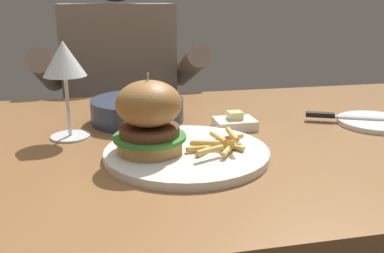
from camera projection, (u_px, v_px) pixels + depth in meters
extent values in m
cube|color=brown|center=(176.00, 148.00, 0.83)|extent=(1.46, 0.79, 0.04)
cylinder|color=brown|center=(363.00, 206.00, 1.39)|extent=(0.06, 0.06, 0.70)
cylinder|color=white|center=(184.00, 153.00, 0.72)|extent=(0.28, 0.28, 0.01)
cylinder|color=#B78447|center=(150.00, 145.00, 0.71)|extent=(0.11, 0.11, 0.02)
cylinder|color=#38842D|center=(150.00, 137.00, 0.71)|extent=(0.12, 0.12, 0.01)
cylinder|color=brown|center=(149.00, 131.00, 0.70)|extent=(0.10, 0.10, 0.02)
ellipsoid|color=#9C6A35|center=(149.00, 104.00, 0.69)|extent=(0.11, 0.11, 0.08)
cylinder|color=#CCB78C|center=(148.00, 88.00, 0.68)|extent=(0.00, 0.00, 0.05)
cylinder|color=gold|center=(209.00, 149.00, 0.71)|extent=(0.06, 0.05, 0.01)
cylinder|color=gold|center=(204.00, 148.00, 0.71)|extent=(0.06, 0.01, 0.01)
cylinder|color=#E0B251|center=(231.00, 146.00, 0.72)|extent=(0.04, 0.04, 0.01)
cylinder|color=gold|center=(230.00, 138.00, 0.74)|extent=(0.05, 0.02, 0.01)
cylinder|color=gold|center=(213.00, 146.00, 0.72)|extent=(0.05, 0.03, 0.01)
cylinder|color=gold|center=(218.00, 138.00, 0.73)|extent=(0.02, 0.05, 0.01)
cylinder|color=#E0B251|center=(210.00, 150.00, 0.68)|extent=(0.05, 0.03, 0.01)
cylinder|color=#EABC5B|center=(211.00, 144.00, 0.72)|extent=(0.07, 0.03, 0.01)
cylinder|color=#EABC5B|center=(213.00, 143.00, 0.72)|extent=(0.07, 0.03, 0.01)
cylinder|color=#E0B251|center=(232.00, 135.00, 0.72)|extent=(0.01, 0.06, 0.01)
cylinder|color=#EABC5B|center=(230.00, 148.00, 0.71)|extent=(0.05, 0.07, 0.01)
cylinder|color=silver|center=(71.00, 136.00, 0.83)|extent=(0.07, 0.07, 0.00)
cylinder|color=silver|center=(68.00, 106.00, 0.81)|extent=(0.01, 0.01, 0.12)
cone|color=silver|center=(64.00, 58.00, 0.78)|extent=(0.08, 0.08, 0.07)
cylinder|color=white|center=(376.00, 122.00, 0.91)|extent=(0.16, 0.16, 0.01)
cube|color=silver|center=(376.00, 119.00, 0.91)|extent=(0.16, 0.08, 0.00)
cube|color=black|center=(320.00, 115.00, 0.93)|extent=(0.06, 0.04, 0.01)
cube|color=white|center=(235.00, 124.00, 0.88)|extent=(0.08, 0.07, 0.02)
cube|color=#F4E58C|center=(235.00, 115.00, 0.88)|extent=(0.03, 0.03, 0.02)
cylinder|color=#2D384C|center=(137.00, 110.00, 0.93)|extent=(0.20, 0.20, 0.05)
ellipsoid|color=#4C662D|center=(137.00, 102.00, 0.92)|extent=(0.11, 0.11, 0.02)
cube|color=#282833|center=(126.00, 213.00, 1.59)|extent=(0.30, 0.22, 0.46)
cube|color=#72665B|center=(120.00, 83.00, 1.45)|extent=(0.36, 0.20, 0.52)
cylinder|color=#72665B|center=(48.00, 72.00, 1.31)|extent=(0.07, 0.34, 0.18)
cylinder|color=#72665B|center=(188.00, 67.00, 1.40)|extent=(0.07, 0.34, 0.18)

